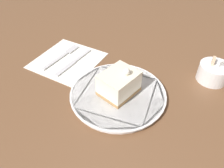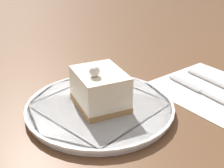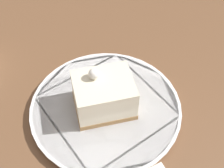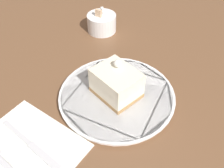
{
  "view_description": "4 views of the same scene",
  "coord_description": "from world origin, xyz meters",
  "px_view_note": "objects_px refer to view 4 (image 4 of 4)",
  "views": [
    {
      "loc": [
        0.3,
        -0.36,
        0.44
      ],
      "look_at": [
        0.01,
        -0.04,
        0.05
      ],
      "focal_mm": 35.0,
      "sensor_mm": 36.0,
      "label": 1
    },
    {
      "loc": [
        0.2,
        0.43,
        0.29
      ],
      "look_at": [
        0.0,
        -0.02,
        0.06
      ],
      "focal_mm": 50.0,
      "sensor_mm": 36.0,
      "label": 2
    },
    {
      "loc": [
        -0.29,
        0.04,
        0.46
      ],
      "look_at": [
        0.04,
        -0.04,
        0.05
      ],
      "focal_mm": 50.0,
      "sensor_mm": 36.0,
      "label": 3
    },
    {
      "loc": [
        -0.25,
        -0.31,
        0.43
      ],
      "look_at": [
        0.02,
        -0.01,
        0.04
      ],
      "focal_mm": 40.0,
      "sensor_mm": 36.0,
      "label": 4
    }
  ],
  "objects_px": {
    "cake_slice": "(116,83)",
    "fork": "(2,161)",
    "knife": "(35,149)",
    "sugar_bowl": "(102,23)",
    "plate": "(117,96)"
  },
  "relations": [
    {
      "from": "cake_slice",
      "to": "sugar_bowl",
      "type": "distance_m",
      "value": 0.29
    },
    {
      "from": "plate",
      "to": "fork",
      "type": "height_order",
      "value": "plate"
    },
    {
      "from": "plate",
      "to": "fork",
      "type": "relative_size",
      "value": 1.6
    },
    {
      "from": "sugar_bowl",
      "to": "knife",
      "type": "bearing_deg",
      "value": -146.81
    },
    {
      "from": "cake_slice",
      "to": "fork",
      "type": "relative_size",
      "value": 0.6
    },
    {
      "from": "cake_slice",
      "to": "knife",
      "type": "distance_m",
      "value": 0.21
    },
    {
      "from": "knife",
      "to": "cake_slice",
      "type": "bearing_deg",
      "value": -9.61
    },
    {
      "from": "knife",
      "to": "fork",
      "type": "bearing_deg",
      "value": 153.62
    },
    {
      "from": "cake_slice",
      "to": "plate",
      "type": "bearing_deg",
      "value": -98.37
    },
    {
      "from": "plate",
      "to": "cake_slice",
      "type": "height_order",
      "value": "cake_slice"
    },
    {
      "from": "plate",
      "to": "knife",
      "type": "relative_size",
      "value": 1.55
    },
    {
      "from": "cake_slice",
      "to": "fork",
      "type": "xyz_separation_m",
      "value": [
        -0.27,
        0.02,
        -0.04
      ]
    },
    {
      "from": "plate",
      "to": "sugar_bowl",
      "type": "bearing_deg",
      "value": 56.76
    },
    {
      "from": "plate",
      "to": "sugar_bowl",
      "type": "height_order",
      "value": "sugar_bowl"
    },
    {
      "from": "sugar_bowl",
      "to": "fork",
      "type": "bearing_deg",
      "value": -152.52
    }
  ]
}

